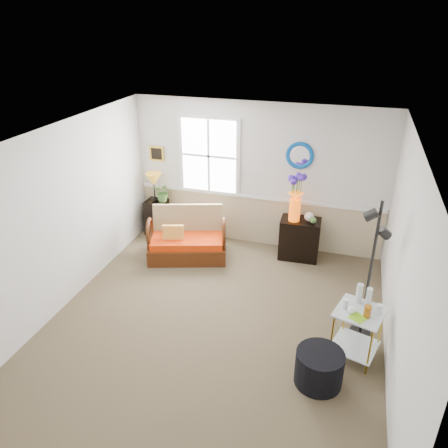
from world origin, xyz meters
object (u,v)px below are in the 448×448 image
(loveseat, at_px, (187,235))
(ottoman, at_px, (319,368))
(lamp_stand, at_px, (157,217))
(cabinet, at_px, (299,239))
(floor_lamp, at_px, (370,272))
(side_table, at_px, (356,334))

(loveseat, xyz_separation_m, ottoman, (2.51, -2.27, -0.22))
(lamp_stand, bearing_deg, cabinet, -2.96)
(cabinet, bearing_deg, floor_lamp, -60.63)
(lamp_stand, distance_m, cabinet, 2.77)
(loveseat, distance_m, cabinet, 1.95)
(floor_lamp, distance_m, ottoman, 1.37)
(ottoman, bearing_deg, cabinet, 102.72)
(lamp_stand, relative_size, floor_lamp, 0.35)
(loveseat, distance_m, lamp_stand, 1.14)
(loveseat, bearing_deg, cabinet, -1.15)
(side_table, xyz_separation_m, floor_lamp, (0.07, 0.47, 0.62))
(lamp_stand, distance_m, ottoman, 4.52)
(lamp_stand, height_order, ottoman, lamp_stand)
(cabinet, xyz_separation_m, side_table, (1.02, -2.26, -0.02))
(floor_lamp, bearing_deg, ottoman, -116.09)
(floor_lamp, relative_size, ottoman, 3.48)
(loveseat, distance_m, side_table, 3.36)
(side_table, distance_m, floor_lamp, 0.79)
(loveseat, xyz_separation_m, cabinet, (1.87, 0.56, -0.07))
(lamp_stand, relative_size, ottoman, 1.23)
(side_table, bearing_deg, ottoman, -123.67)
(cabinet, height_order, floor_lamp, floor_lamp)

